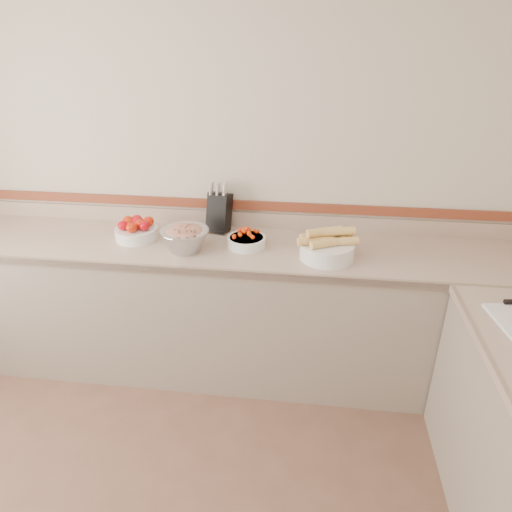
# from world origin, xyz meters

# --- Properties ---
(back_wall) EXTENTS (4.00, 0.00, 4.00)m
(back_wall) POSITION_xyz_m (0.00, 2.00, 1.30)
(back_wall) COLOR beige
(back_wall) RESTS_ON ground_plane
(counter_back) EXTENTS (4.00, 0.65, 1.08)m
(counter_back) POSITION_xyz_m (0.00, 1.68, 0.45)
(counter_back) COLOR tan
(counter_back) RESTS_ON ground_plane
(knife_block) EXTENTS (0.17, 0.19, 0.33)m
(knife_block) POSITION_xyz_m (0.04, 1.90, 1.03)
(knife_block) COLOR black
(knife_block) RESTS_ON counter_back
(tomato_bowl) EXTENTS (0.26, 0.26, 0.13)m
(tomato_bowl) POSITION_xyz_m (-0.45, 1.71, 0.96)
(tomato_bowl) COLOR white
(tomato_bowl) RESTS_ON counter_back
(cherry_tomato_bowl) EXTENTS (0.23, 0.23, 0.13)m
(cherry_tomato_bowl) POSITION_xyz_m (0.25, 1.68, 0.94)
(cherry_tomato_bowl) COLOR white
(cherry_tomato_bowl) RESTS_ON counter_back
(corn_bowl) EXTENTS (0.34, 0.31, 0.18)m
(corn_bowl) POSITION_xyz_m (0.73, 1.58, 0.97)
(corn_bowl) COLOR white
(corn_bowl) RESTS_ON counter_back
(rhubarb_bowl) EXTENTS (0.29, 0.29, 0.16)m
(rhubarb_bowl) POSITION_xyz_m (-0.10, 1.57, 0.98)
(rhubarb_bowl) COLOR #B2B2BA
(rhubarb_bowl) RESTS_ON counter_back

